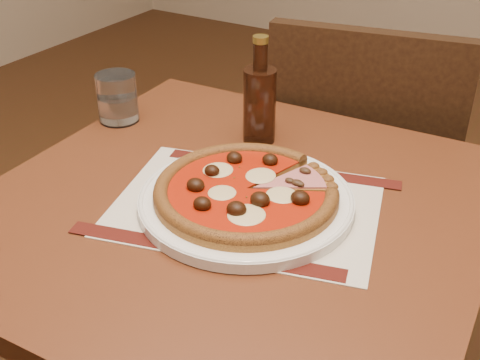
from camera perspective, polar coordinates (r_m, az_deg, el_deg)
name	(u,v)px	position (r m, az deg, el deg)	size (l,w,h in m)	color
table	(234,250)	(1.05, -0.57, -6.66)	(0.83, 0.83, 0.75)	brown
chair_far	(363,172)	(1.55, 11.56, 0.74)	(0.51, 0.51, 0.92)	black
placemat	(246,206)	(0.97, 0.58, -2.46)	(0.42, 0.30, 0.00)	beige
plate	(246,201)	(0.97, 0.58, -1.97)	(0.35, 0.35, 0.02)	white
pizza	(246,190)	(0.96, 0.56, -0.98)	(0.30, 0.30, 0.04)	#A87528
ham_slice	(303,183)	(0.99, 6.01, -0.24)	(0.12, 0.13, 0.02)	#A87528
water_glass	(117,98)	(1.26, -11.56, 7.64)	(0.08, 0.08, 0.10)	white
bottle	(260,102)	(1.14, 1.87, 7.44)	(0.06, 0.06, 0.21)	#33180C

